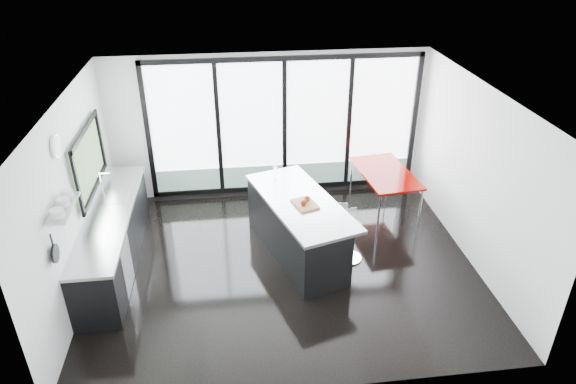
{
  "coord_description": "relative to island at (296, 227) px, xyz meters",
  "views": [
    {
      "loc": [
        -0.76,
        -6.65,
        5.0
      ],
      "look_at": [
        0.1,
        0.3,
        1.15
      ],
      "focal_mm": 32.0,
      "sensor_mm": 36.0,
      "label": 1
    }
  ],
  "objects": [
    {
      "name": "island",
      "position": [
        0.0,
        0.0,
        0.0
      ],
      "size": [
        1.65,
        2.57,
        1.26
      ],
      "color": "black",
      "rests_on": "floor"
    },
    {
      "name": "wall_right",
      "position": [
        2.77,
        -0.3,
        0.91
      ],
      "size": [
        0.0,
        5.0,
        2.8
      ],
      "primitive_type": "cube",
      "color": "silver",
      "rests_on": "ground"
    },
    {
      "name": "ceiling",
      "position": [
        -0.23,
        -0.3,
        2.31
      ],
      "size": [
        6.0,
        5.0,
        0.0
      ],
      "primitive_type": "cube",
      "color": "white",
      "rests_on": "wall_back"
    },
    {
      "name": "bar_stool_far",
      "position": [
        0.68,
        -0.05,
        -0.17
      ],
      "size": [
        0.47,
        0.47,
        0.65
      ],
      "primitive_type": "cylinder",
      "rotation": [
        0.0,
        0.0,
        -0.17
      ],
      "color": "silver",
      "rests_on": "floor"
    },
    {
      "name": "wall_front",
      "position": [
        -0.23,
        -2.8,
        0.91
      ],
      "size": [
        6.0,
        0.0,
        2.8
      ],
      "primitive_type": "cube",
      "color": "silver",
      "rests_on": "ground"
    },
    {
      "name": "wall_left",
      "position": [
        -3.21,
        -0.03,
        1.07
      ],
      "size": [
        0.26,
        5.0,
        2.8
      ],
      "color": "silver",
      "rests_on": "ground"
    },
    {
      "name": "red_table",
      "position": [
        1.8,
        1.12,
        -0.08
      ],
      "size": [
        1.03,
        1.62,
        0.82
      ],
      "primitive_type": "cube",
      "rotation": [
        0.0,
        0.0,
        0.11
      ],
      "color": "#6E0500",
      "rests_on": "floor"
    },
    {
      "name": "counter_cabinets",
      "position": [
        -2.9,
        0.1,
        -0.03
      ],
      "size": [
        0.69,
        3.24,
        1.36
      ],
      "color": "black",
      "rests_on": "floor"
    },
    {
      "name": "wall_back",
      "position": [
        0.04,
        2.16,
        0.78
      ],
      "size": [
        6.0,
        0.09,
        2.8
      ],
      "color": "silver",
      "rests_on": "ground"
    },
    {
      "name": "bar_stool_near",
      "position": [
        0.83,
        -0.29,
        -0.16
      ],
      "size": [
        0.51,
        0.51,
        0.66
      ],
      "primitive_type": "cylinder",
      "rotation": [
        0.0,
        0.0,
        0.27
      ],
      "color": "silver",
      "rests_on": "floor"
    },
    {
      "name": "floor",
      "position": [
        -0.23,
        -0.3,
        -0.49
      ],
      "size": [
        6.0,
        5.0,
        0.0
      ],
      "primitive_type": "cube",
      "color": "black",
      "rests_on": "ground"
    }
  ]
}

